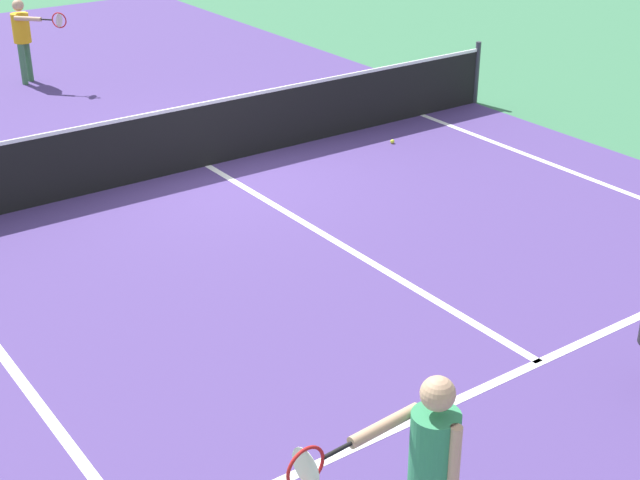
{
  "coord_description": "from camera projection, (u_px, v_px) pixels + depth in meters",
  "views": [
    {
      "loc": [
        -6.05,
        -11.3,
        4.86
      ],
      "look_at": [
        -1.35,
        -4.7,
        1.0
      ],
      "focal_mm": 52.55,
      "sensor_mm": 36.0,
      "label": 1
    }
  ],
  "objects": [
    {
      "name": "tennis_ball_near_net",
      "position": [
        392.0,
        142.0,
        14.42
      ],
      "size": [
        0.07,
        0.07,
        0.07
      ],
      "primitive_type": "sphere",
      "color": "#CCE033",
      "rests_on": "ground_plane"
    },
    {
      "name": "line_center_service",
      "position": [
        339.0,
        243.0,
        11.21
      ],
      "size": [
        0.1,
        6.4,
        0.01
      ],
      "primitive_type": "cube",
      "color": "white",
      "rests_on": "ground_plane"
    },
    {
      "name": "player_far",
      "position": [
        23.0,
        32.0,
        17.08
      ],
      "size": [
        0.72,
        1.02,
        1.54
      ],
      "color": "#3F7247",
      "rests_on": "ground_plane"
    },
    {
      "name": "court_surface_inbounds",
      "position": [
        208.0,
        166.0,
        13.57
      ],
      "size": [
        10.62,
        24.4,
        0.0
      ],
      "primitive_type": "cube",
      "color": "#4C387A",
      "rests_on": "ground_plane"
    },
    {
      "name": "line_service_near",
      "position": [
        539.0,
        362.0,
        8.86
      ],
      "size": [
        8.22,
        0.1,
        0.01
      ],
      "primitive_type": "cube",
      "color": "white",
      "rests_on": "ground_plane"
    },
    {
      "name": "player_near",
      "position": [
        430.0,
        462.0,
        5.94
      ],
      "size": [
        1.22,
        0.44,
        1.66
      ],
      "color": "#3F7247",
      "rests_on": "ground_plane"
    },
    {
      "name": "ground_plane",
      "position": [
        208.0,
        166.0,
        13.57
      ],
      "size": [
        60.0,
        60.0,
        0.0
      ],
      "primitive_type": "plane",
      "color": "#38724C"
    },
    {
      "name": "net",
      "position": [
        206.0,
        133.0,
        13.36
      ],
      "size": [
        10.73,
        0.09,
        1.07
      ],
      "color": "#33383D",
      "rests_on": "ground_plane"
    }
  ]
}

